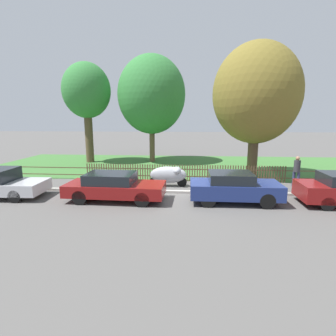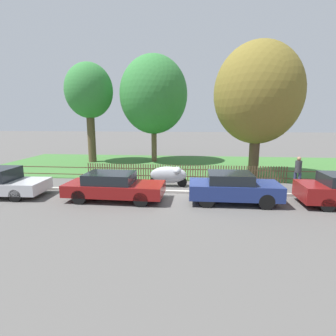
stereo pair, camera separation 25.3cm
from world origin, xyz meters
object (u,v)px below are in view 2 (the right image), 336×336
Objects in this scene: tree_nearest_kerb at (89,92)px; tree_mid_park at (258,94)px; parked_car_navy_estate at (233,187)px; covered_motorcycle at (169,175)px; pedestrian_near_fence at (298,170)px; parked_car_black_saloon at (114,186)px; tree_behind_motorcycle at (154,95)px.

tree_mid_park reaches higher than tree_nearest_kerb.
tree_mid_park is at bearing 69.58° from parked_car_navy_estate.
tree_nearest_kerb is (-10.27, 10.07, 5.07)m from parked_car_navy_estate.
covered_motorcycle is at bearing -46.16° from tree_nearest_kerb.
tree_mid_park reaches higher than pedestrian_near_fence.
tree_mid_park is (5.07, 2.97, 4.44)m from covered_motorcycle.
tree_mid_park is at bearing 38.97° from parked_car_black_saloon.
parked_car_black_saloon is 2.68× the size of pedestrian_near_fence.
pedestrian_near_fence is at bearing 4.80° from covered_motorcycle.
tree_nearest_kerb reaches higher than parked_car_navy_estate.
pedestrian_near_fence is at bearing 38.61° from parked_car_navy_estate.
tree_mid_park is 5.14m from pedestrian_near_fence.
covered_motorcycle is 9.79m from tree_behind_motorcycle.
tree_behind_motorcycle reaches higher than tree_mid_park.
covered_motorcycle is at bearing 50.78° from parked_car_black_saloon.
tree_nearest_kerb is at bearing 117.70° from parked_car_black_saloon.
tree_mid_park is (7.35, 5.60, 4.44)m from parked_car_black_saloon.
parked_car_navy_estate is 15.25m from tree_nearest_kerb.
tree_behind_motorcycle is (5.20, 0.69, -0.23)m from tree_nearest_kerb.
tree_nearest_kerb reaches higher than parked_car_black_saloon.
pedestrian_near_fence is (6.87, 0.55, 0.28)m from covered_motorcycle.
covered_motorcycle is 6.89m from pedestrian_near_fence.
parked_car_black_saloon is at bearing -91.18° from tree_behind_motorcycle.
tree_behind_motorcycle is (-2.05, 8.24, 4.88)m from covered_motorcycle.
pedestrian_near_fence is (8.92, -7.69, -4.60)m from tree_behind_motorcycle.
tree_mid_park is (12.33, -4.58, -0.67)m from tree_nearest_kerb.
pedestrian_near_fence is (14.12, -7.01, -4.83)m from tree_nearest_kerb.
parked_car_black_saloon is at bearing -130.63° from covered_motorcycle.
pedestrian_near_fence is at bearing 20.82° from parked_car_black_saloon.
parked_car_black_saloon is at bearing -178.61° from parked_car_navy_estate.
parked_car_navy_estate is 0.44× the size of tree_behind_motorcycle.
tree_behind_motorcycle is at bearing -0.87° from pedestrian_near_fence.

